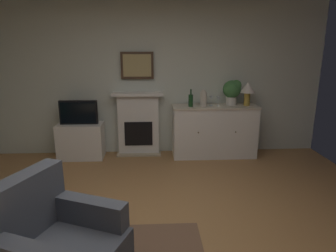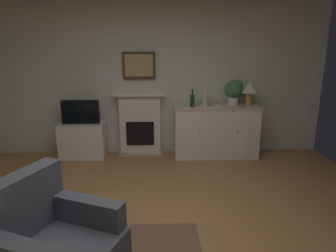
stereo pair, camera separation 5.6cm
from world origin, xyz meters
TOP-DOWN VIEW (x-y plane):
  - ground_plane at (0.00, 0.00)m, footprint 5.80×5.48m
  - wall_rear at (0.00, 2.71)m, footprint 5.80×0.06m
  - fireplace_unit at (-0.32, 2.58)m, footprint 0.87×0.30m
  - framed_picture at (-0.32, 2.63)m, footprint 0.55×0.04m
  - sideboard_cabinet at (0.99, 2.41)m, footprint 1.44×0.49m
  - table_lamp at (1.53, 2.41)m, footprint 0.26×0.26m
  - wine_bottle at (0.57, 2.36)m, footprint 0.08×0.08m
  - wine_glass_left at (0.92, 2.42)m, footprint 0.07×0.07m
  - wine_glass_center at (1.03, 2.37)m, footprint 0.07×0.07m
  - vase_decorative at (0.78, 2.36)m, footprint 0.11×0.11m
  - tv_cabinet at (-1.29, 2.42)m, footprint 0.75×0.42m
  - tv_set at (-1.29, 2.40)m, footprint 0.62×0.07m
  - potted_plant_small at (1.28, 2.45)m, footprint 0.30×0.30m
  - armchair at (-0.81, -0.52)m, footprint 1.04×1.01m

SIDE VIEW (x-z plane):
  - ground_plane at x=0.00m, z-range -0.10..0.00m
  - tv_cabinet at x=-1.29m, z-range 0.00..0.60m
  - armchair at x=-0.81m, z-range -0.08..0.84m
  - sideboard_cabinet at x=0.99m, z-range 0.00..0.89m
  - fireplace_unit at x=-0.32m, z-range 0.00..1.10m
  - tv_set at x=-1.29m, z-range 0.60..1.00m
  - wine_bottle at x=0.57m, z-range 0.85..1.14m
  - wine_glass_left at x=0.92m, z-range 0.93..1.09m
  - wine_glass_center at x=1.03m, z-range 0.93..1.09m
  - vase_decorative at x=0.78m, z-range 0.89..1.17m
  - potted_plant_small at x=1.28m, z-range 0.93..1.36m
  - table_lamp at x=1.53m, z-range 0.97..1.37m
  - wall_rear at x=0.00m, z-range 0.00..2.60m
  - framed_picture at x=-0.32m, z-range 1.32..1.77m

